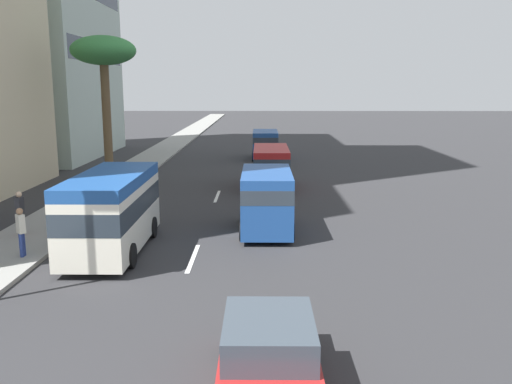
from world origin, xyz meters
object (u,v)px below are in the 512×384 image
van_second (267,198)px  pedestrian_by_tree (20,211)px  van_lead (265,143)px  pedestrian_near_lamp (21,230)px  minibus_fourth (112,209)px  palm_tree (104,55)px  car_fifth (269,355)px  van_third (271,165)px

van_second → pedestrian_by_tree: bearing=96.7°
van_lead → pedestrian_near_lamp: (-27.03, 8.68, -0.23)m
minibus_fourth → palm_tree: 16.85m
van_lead → car_fifth: 35.22m
van_lead → car_fifth: bearing=179.6°
van_lead → pedestrian_by_tree: (-24.28, 9.91, -0.20)m
car_fifth → pedestrian_near_lamp: size_ratio=2.37×
car_fifth → palm_tree: palm_tree is taller
pedestrian_by_tree → palm_tree: size_ratio=0.20×
palm_tree → pedestrian_by_tree: bearing=-179.4°
van_second → pedestrian_near_lamp: van_second is taller
van_lead → van_second: (-23.13, 0.15, 0.12)m
van_lead → car_fifth: van_lead is taller
palm_tree → car_fifth: bearing=-158.0°
van_third → pedestrian_near_lamp: van_third is taller
pedestrian_near_lamp → palm_tree: (16.18, 1.38, 6.73)m
van_second → pedestrian_by_tree: 9.84m
pedestrian_near_lamp → pedestrian_by_tree: size_ratio=0.98×
van_second → van_third: van_second is taller
minibus_fourth → palm_tree: bearing=-164.3°
pedestrian_by_tree → van_lead: bearing=168.2°
pedestrian_by_tree → palm_tree: (13.44, 0.15, 6.70)m
car_fifth → pedestrian_by_tree: pedestrian_by_tree is taller
van_third → palm_tree: size_ratio=0.61×
van_lead → palm_tree: bearing=137.1°
car_fifth → minibus_fourth: bearing=30.9°
van_third → pedestrian_near_lamp: bearing=147.5°
van_lead → minibus_fourth: size_ratio=0.74×
van_lead → van_third: size_ratio=0.88×
van_second → pedestrian_by_tree: van_second is taller
pedestrian_near_lamp → car_fifth: bearing=1.9°
pedestrian_near_lamp → pedestrian_by_tree: bearing=160.1°
van_third → car_fifth: bearing=178.8°
van_second → pedestrian_near_lamp: bearing=114.5°
minibus_fourth → car_fifth: minibus_fourth is taller
pedestrian_near_lamp → palm_tree: palm_tree is taller
van_third → pedestrian_by_tree: size_ratio=3.04×
palm_tree → pedestrian_near_lamp: bearing=-175.1°
van_lead → van_third: bearing=-179.0°
minibus_fourth → pedestrian_near_lamp: (-1.12, 2.87, -0.48)m
car_fifth → pedestrian_near_lamp: (8.19, 8.45, 0.35)m
van_second → palm_tree: size_ratio=0.52×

